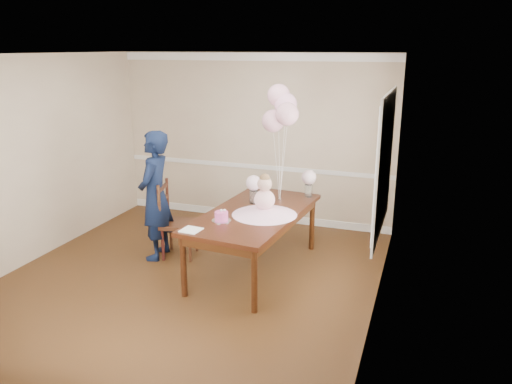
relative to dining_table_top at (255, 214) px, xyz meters
name	(u,v)px	position (x,y,z in m)	size (l,w,h in m)	color
floor	(186,282)	(-0.68, -0.61, -0.77)	(4.50, 5.00, 0.00)	#361E0D
ceiling	(176,54)	(-0.68, -0.61, 1.93)	(4.50, 5.00, 0.02)	white
wall_back	(254,139)	(-0.68, 1.89, 0.58)	(4.50, 0.02, 2.70)	tan
wall_front	(15,259)	(-0.68, -3.11, 0.58)	(4.50, 0.02, 2.70)	tan
wall_left	(26,161)	(-2.93, -0.61, 0.58)	(0.02, 5.00, 2.70)	tan
wall_right	(381,194)	(1.57, -0.61, 0.58)	(0.02, 5.00, 2.70)	tan
chair_rail_trim	(254,166)	(-0.68, 1.88, 0.13)	(4.50, 0.02, 0.07)	white
crown_molding	(254,57)	(-0.68, 1.88, 1.86)	(4.50, 0.02, 0.12)	white
baseboard_trim	(254,215)	(-0.68, 1.88, -0.71)	(4.50, 0.02, 0.12)	white
window_frame	(385,164)	(1.55, -0.11, 0.78)	(0.02, 1.66, 1.56)	silver
window_blinds	(383,164)	(1.53, -0.11, 0.78)	(0.01, 1.50, 1.40)	white
dining_table_top	(255,214)	(0.00, 0.00, 0.00)	(1.06, 2.12, 0.05)	black
table_apron	(255,220)	(0.00, 0.00, -0.08)	(0.95, 2.01, 0.11)	black
table_leg_fl	(183,266)	(-0.53, -0.93, -0.40)	(0.07, 0.07, 0.74)	black
table_leg_fr	(254,281)	(0.35, -1.01, -0.40)	(0.07, 0.07, 0.74)	black
table_leg_bl	(255,216)	(-0.35, 1.01, -0.40)	(0.07, 0.07, 0.74)	black
table_leg_br	(312,224)	(0.53, 0.93, -0.40)	(0.07, 0.07, 0.74)	black
baby_skirt	(264,210)	(0.15, -0.07, 0.08)	(0.81, 0.81, 0.11)	#FFBBDF
baby_torso	(265,200)	(0.15, -0.07, 0.22)	(0.25, 0.25, 0.25)	#FFA1CF
baby_head	(265,184)	(0.15, -0.07, 0.42)	(0.18, 0.18, 0.18)	#CC9F8C
baby_hair	(265,179)	(0.15, -0.07, 0.48)	(0.13, 0.13, 0.13)	brown
cake_platter	(221,221)	(-0.25, -0.46, 0.03)	(0.23, 0.23, 0.01)	silver
birthday_cake	(221,216)	(-0.25, -0.46, 0.09)	(0.16, 0.16, 0.11)	#E1479A
cake_flower_a	(221,210)	(-0.25, -0.46, 0.16)	(0.03, 0.03, 0.03)	silver
cake_flower_b	(225,210)	(-0.22, -0.44, 0.16)	(0.03, 0.03, 0.03)	white
rose_vase_near	(254,197)	(-0.13, 0.33, 0.11)	(0.11, 0.11, 0.17)	silver
roses_near	(254,183)	(-0.13, 0.33, 0.30)	(0.20, 0.20, 0.20)	silver
rose_vase_far	(308,191)	(0.48, 0.86, 0.11)	(0.11, 0.11, 0.17)	white
roses_far	(309,177)	(0.48, 0.86, 0.30)	(0.20, 0.20, 0.20)	beige
napkin	(191,230)	(-0.45, -0.86, 0.03)	(0.21, 0.21, 0.01)	white
balloon_weight	(280,199)	(0.16, 0.57, 0.04)	(0.04, 0.04, 0.02)	silver
balloon_a	(273,121)	(0.05, 0.58, 1.09)	(0.30, 0.30, 0.30)	#DB9BAD
balloon_b	(287,114)	(0.26, 0.51, 1.19)	(0.30, 0.30, 0.30)	#E3A1B4
balloon_c	(286,104)	(0.19, 0.67, 1.30)	(0.30, 0.30, 0.30)	#FDB3D9
balloon_d	(279,95)	(0.09, 0.70, 1.40)	(0.30, 0.30, 0.30)	#FFB4CF
balloon_ribbon_a	(276,167)	(0.11, 0.58, 0.48)	(0.00, 0.00, 0.89)	white
balloon_ribbon_b	(283,164)	(0.21, 0.54, 0.53)	(0.00, 0.00, 1.00)	white
balloon_ribbon_c	(283,159)	(0.17, 0.62, 0.59)	(0.00, 0.00, 1.10)	white
balloon_ribbon_d	(279,154)	(0.12, 0.64, 0.64)	(0.00, 0.00, 1.21)	white
dining_chair_seat	(179,224)	(-1.12, 0.10, -0.30)	(0.45, 0.45, 0.05)	#341A0E
chair_leg_fl	(163,245)	(-1.26, -0.13, -0.55)	(0.04, 0.04, 0.44)	#34110E
chair_leg_fr	(190,246)	(-0.90, -0.05, -0.55)	(0.04, 0.04, 0.44)	#3B1C10
chair_leg_bl	(171,235)	(-1.34, 0.24, -0.55)	(0.04, 0.04, 0.44)	#391C0F
chair_leg_br	(197,236)	(-0.98, 0.32, -0.55)	(0.04, 0.04, 0.44)	#36190E
chair_back_post_l	(159,207)	(-1.28, -0.13, 0.00)	(0.04, 0.04, 0.58)	#3C2110
chair_back_post_r	(167,198)	(-1.36, 0.23, 0.00)	(0.04, 0.04, 0.58)	#3E1A11
chair_slat_low	(164,211)	(-1.32, 0.05, -0.13)	(0.03, 0.41, 0.05)	black
chair_slat_mid	(163,199)	(-1.32, 0.05, 0.04)	(0.03, 0.41, 0.05)	#34190E
chair_slat_top	(163,188)	(-1.32, 0.05, 0.20)	(0.03, 0.41, 0.05)	#33170D
woman	(155,196)	(-1.39, -0.03, 0.10)	(0.63, 0.42, 1.74)	black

